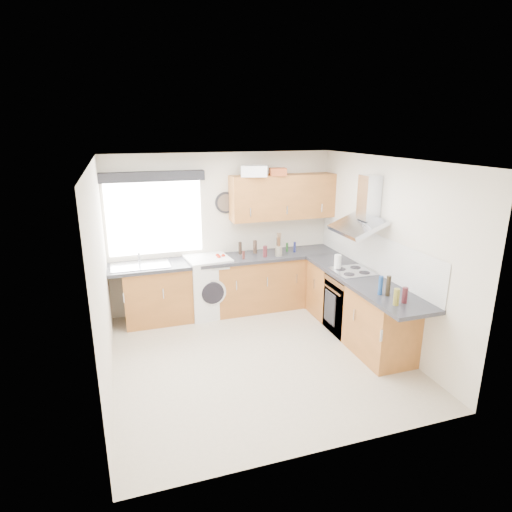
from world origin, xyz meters
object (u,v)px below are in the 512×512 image
object	(u,v)px
oven	(350,304)
extractor_hood	(363,211)
upper_cabinets	(283,197)
washing_machine	(208,286)

from	to	relation	value
oven	extractor_hood	xyz separation A→B (m)	(0.10, -0.00, 1.34)
oven	upper_cabinets	bearing A→B (deg)	112.54
oven	extractor_hood	bearing A→B (deg)	-0.00
oven	extractor_hood	size ratio (longest dim) A/B	1.09
oven	washing_machine	bearing A→B (deg)	146.19
upper_cabinets	washing_machine	xyz separation A→B (m)	(-1.27, -0.10, -1.33)
washing_machine	extractor_hood	bearing A→B (deg)	-38.65
oven	upper_cabinets	xyz separation A→B (m)	(-0.55, 1.32, 1.38)
extractor_hood	washing_machine	world-z (taller)	extractor_hood
upper_cabinets	washing_machine	distance (m)	1.84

